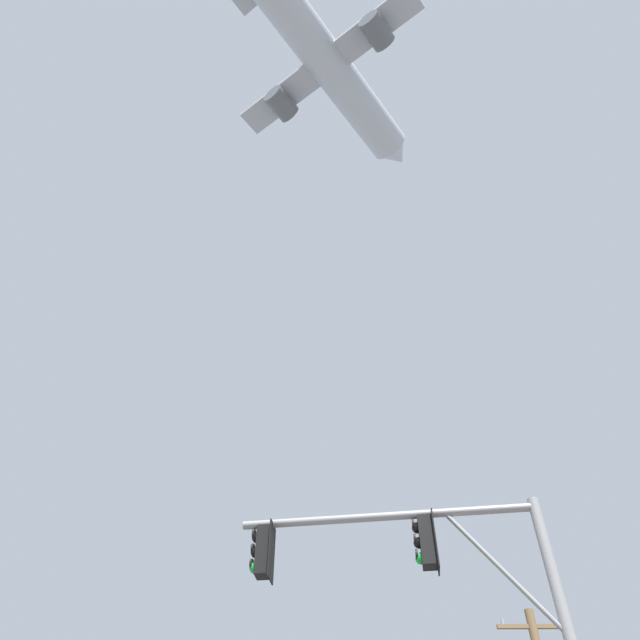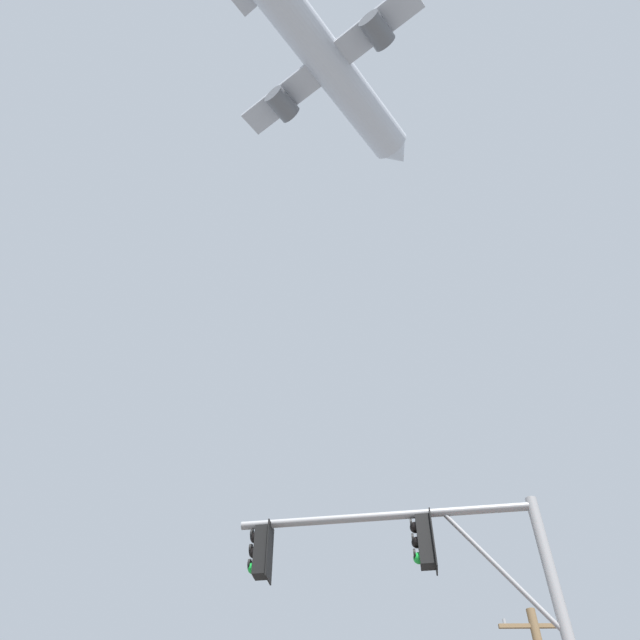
# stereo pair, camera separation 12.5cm
# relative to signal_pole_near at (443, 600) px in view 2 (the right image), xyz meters

# --- Properties ---
(signal_pole_near) EXTENTS (5.42, 0.94, 6.59)m
(signal_pole_near) POSITION_rel_signal_pole_near_xyz_m (0.00, 0.00, 0.00)
(signal_pole_near) COLOR gray
(signal_pole_near) RESTS_ON ground
(airplane) EXTENTS (17.00, 20.97, 6.56)m
(airplane) POSITION_rel_signal_pole_near_xyz_m (-1.24, 11.68, 49.86)
(airplane) COLOR #B7BCC6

